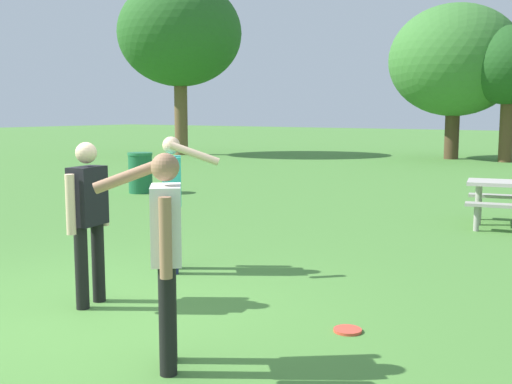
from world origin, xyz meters
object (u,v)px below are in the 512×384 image
person_bystander (88,213)px  trash_can_beside_table (140,173)px  person_thrower (173,193)px  tree_broad_center (455,61)px  tree_far_right (509,66)px  tree_tall_left (180,34)px  person_catcher (165,244)px  frisbee (348,330)px

person_bystander → trash_can_beside_table: (-5.73, 6.57, -0.46)m
person_thrower → person_bystander: (0.20, -1.48, -0.02)m
tree_broad_center → tree_far_right: tree_broad_center is taller
tree_tall_left → tree_far_right: size_ratio=1.48×
person_bystander → tree_tall_left: tree_tall_left is taller
person_bystander → tree_broad_center: bearing=97.4°
person_bystander → person_thrower: bearing=97.5°
tree_far_right → tree_tall_left: bearing=-163.3°
tree_broad_center → person_thrower: bearing=-82.6°
person_catcher → frisbee: 1.93m
tree_tall_left → tree_broad_center: bearing=21.6°
tree_broad_center → frisbee: bearing=-75.6°
person_thrower → tree_far_right: 19.53m
person_thrower → person_bystander: bearing=-82.5°
tree_tall_left → person_thrower: bearing=-49.5°
person_thrower → tree_far_right: (-0.41, 19.35, 2.62)m
person_thrower → person_catcher: size_ratio=1.00×
trash_can_beside_table → tree_broad_center: tree_broad_center is taller
trash_can_beside_table → tree_far_right: (5.12, 14.27, 3.10)m
tree_tall_left → tree_far_right: bearing=16.7°
person_bystander → frisbee: person_bystander is taller
person_catcher → tree_broad_center: 22.59m
frisbee → trash_can_beside_table: bearing=144.7°
trash_can_beside_table → tree_broad_center: bearing=78.5°
trash_can_beside_table → person_bystander: bearing=-48.9°
person_thrower → tree_broad_center: bearing=97.4°
frisbee → trash_can_beside_table: (-8.21, 5.82, 0.47)m
person_thrower → person_bystander: same height
person_thrower → tree_broad_center: (-2.56, 19.73, 2.94)m
trash_can_beside_table → person_thrower: bearing=-42.6°
frisbee → tree_tall_left: bearing=134.4°
person_thrower → person_catcher: same height
person_thrower → trash_can_beside_table: bearing=137.4°
person_bystander → frisbee: size_ratio=6.53×
tree_tall_left → tree_broad_center: tree_tall_left is taller
person_catcher → trash_can_beside_table: (-7.41, 7.30, -0.48)m
person_thrower → person_catcher: (1.88, -2.22, 0.00)m
person_bystander → frisbee: 2.76m
trash_can_beside_table → tree_broad_center: 15.33m
person_catcher → person_bystander: size_ratio=1.00×
tree_tall_left → person_bystander: bearing=-51.7°
person_catcher → tree_far_right: 21.85m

